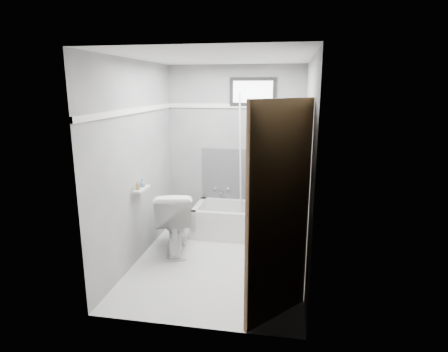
% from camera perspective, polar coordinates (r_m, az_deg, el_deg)
% --- Properties ---
extents(floor, '(2.60, 2.60, 0.00)m').
position_cam_1_polar(floor, '(4.70, -0.77, -12.93)').
color(floor, silver).
rests_on(floor, ground).
extents(ceiling, '(2.60, 2.60, 0.00)m').
position_cam_1_polar(ceiling, '(4.22, -0.87, 17.66)').
color(ceiling, silver).
rests_on(ceiling, floor).
extents(wall_back, '(2.00, 0.02, 2.40)m').
position_cam_1_polar(wall_back, '(5.57, 1.72, 4.25)').
color(wall_back, slate).
rests_on(wall_back, floor).
extents(wall_front, '(2.00, 0.02, 2.40)m').
position_cam_1_polar(wall_front, '(3.08, -5.41, -3.41)').
color(wall_front, slate).
rests_on(wall_front, floor).
extents(wall_left, '(0.02, 2.60, 2.40)m').
position_cam_1_polar(wall_left, '(4.60, -13.15, 1.93)').
color(wall_left, slate).
rests_on(wall_left, floor).
extents(wall_right, '(0.02, 2.60, 2.40)m').
position_cam_1_polar(wall_right, '(4.24, 12.59, 0.99)').
color(wall_right, slate).
rests_on(wall_right, floor).
extents(bathtub, '(1.50, 0.70, 0.42)m').
position_cam_1_polar(bathtub, '(5.43, 3.49, -6.82)').
color(bathtub, silver).
rests_on(bathtub, floor).
extents(office_chair, '(0.71, 0.71, 1.01)m').
position_cam_1_polar(office_chair, '(5.32, 8.13, -2.67)').
color(office_chair, slate).
rests_on(office_chair, bathtub).
extents(toilet, '(0.65, 0.91, 0.81)m').
position_cam_1_polar(toilet, '(4.89, -7.47, -6.84)').
color(toilet, white).
rests_on(toilet, floor).
extents(door, '(0.78, 0.78, 2.00)m').
position_cam_1_polar(door, '(3.06, 12.92, -7.76)').
color(door, '#522E1E').
rests_on(door, floor).
extents(window, '(0.66, 0.04, 0.40)m').
position_cam_1_polar(window, '(5.45, 4.43, 12.68)').
color(window, black).
rests_on(window, wall_back).
extents(backerboard, '(1.50, 0.02, 0.78)m').
position_cam_1_polar(backerboard, '(5.60, 4.21, 0.11)').
color(backerboard, '#4C4C4F').
rests_on(backerboard, wall_back).
extents(trim_back, '(2.00, 0.02, 0.06)m').
position_cam_1_polar(trim_back, '(5.49, 1.75, 10.63)').
color(trim_back, white).
rests_on(trim_back, wall_back).
extents(trim_left, '(0.02, 2.60, 0.06)m').
position_cam_1_polar(trim_left, '(4.51, -13.42, 9.66)').
color(trim_left, white).
rests_on(trim_left, wall_left).
extents(pole, '(0.02, 0.31, 1.93)m').
position_cam_1_polar(pole, '(5.34, 2.51, 2.22)').
color(pole, white).
rests_on(pole, bathtub).
extents(shelf, '(0.10, 0.32, 0.02)m').
position_cam_1_polar(shelf, '(4.58, -12.48, -1.94)').
color(shelf, silver).
rests_on(shelf, wall_left).
extents(soap_bottle_a, '(0.06, 0.06, 0.10)m').
position_cam_1_polar(soap_bottle_a, '(4.49, -13.03, -1.39)').
color(soap_bottle_a, '#9A7C4D').
rests_on(soap_bottle_a, shelf).
extents(soap_bottle_b, '(0.11, 0.11, 0.10)m').
position_cam_1_polar(soap_bottle_b, '(4.62, -12.35, -1.03)').
color(soap_bottle_b, slate).
rests_on(soap_bottle_b, shelf).
extents(faucet, '(0.26, 0.10, 0.16)m').
position_cam_1_polar(faucet, '(5.71, -0.36, -2.20)').
color(faucet, silver).
rests_on(faucet, wall_back).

